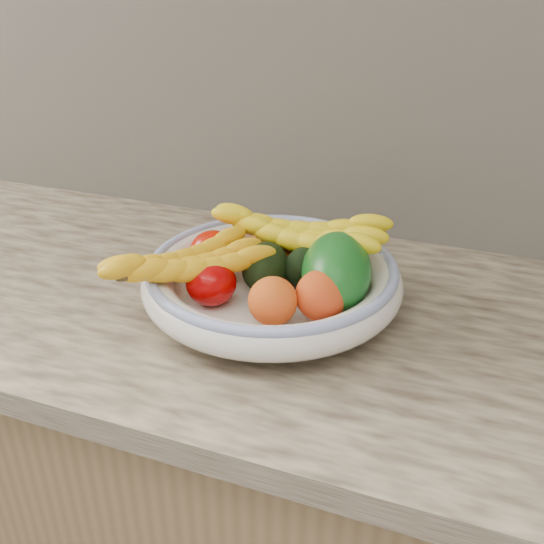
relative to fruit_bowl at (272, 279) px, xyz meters
The scene contains 14 objects.
kitchen_counter 0.49m from the fruit_bowl, 90.00° to the left, with size 2.44×0.66×1.40m.
fruit_bowl is the anchor object (origin of this frame).
clementine_back_left 0.11m from the fruit_bowl, 115.54° to the left, with size 0.05×0.05×0.05m, color orange.
clementine_back_right 0.10m from the fruit_bowl, 74.59° to the left, with size 0.05×0.05×0.04m, color orange.
clementine_back_mid 0.08m from the fruit_bowl, 96.31° to the left, with size 0.05×0.05×0.05m, color #F75D05.
tomato_left 0.12m from the fruit_bowl, 165.43° to the left, with size 0.07×0.07×0.07m, color #BB0F00.
tomato_near_left 0.10m from the fruit_bowl, 136.60° to the right, with size 0.07×0.07×0.07m, color #A60102.
avocado_center 0.02m from the fruit_bowl, 158.15° to the left, with size 0.07×0.10×0.07m, color black.
avocado_right 0.06m from the fruit_bowl, 35.78° to the left, with size 0.06×0.09×0.06m, color black.
green_mango 0.10m from the fruit_bowl, ahead, with size 0.10×0.15×0.11m, color #0F5215.
peach_front 0.10m from the fruit_bowl, 68.88° to the right, with size 0.07×0.07×0.07m, color orange.
peach_right 0.11m from the fruit_bowl, 30.53° to the right, with size 0.07×0.07×0.07m, color orange.
banana_bunch_back 0.08m from the fruit_bowl, 78.50° to the left, with size 0.30×0.11×0.09m, color yellow, non-canonical shape.
banana_bunch_front 0.13m from the fruit_bowl, 146.01° to the right, with size 0.27×0.11×0.07m, color yellow, non-canonical shape.
Camera 1 is at (0.28, 0.91, 1.38)m, focal length 40.00 mm.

